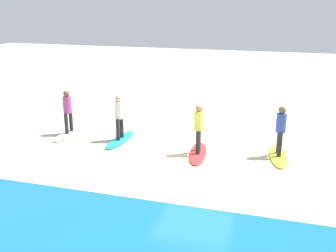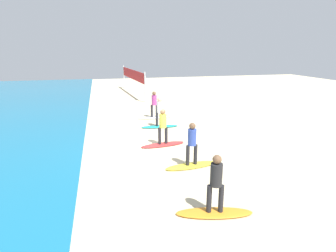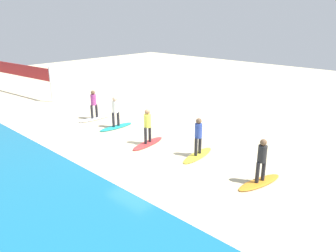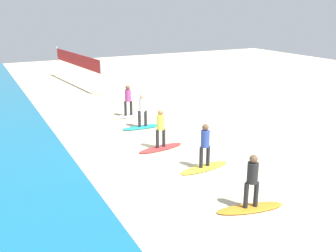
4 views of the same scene
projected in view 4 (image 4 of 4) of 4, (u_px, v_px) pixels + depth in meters
ground_plane at (149, 152)px, 16.01m from camera, size 60.00×60.00×0.00m
surfboard_orange at (250, 208)px, 11.47m from camera, size 0.99×2.17×0.09m
surfer_orange at (252, 177)px, 11.17m from camera, size 0.32×0.45×1.64m
surfboard_yellow at (204, 168)px, 14.32m from camera, size 0.79×2.15×0.09m
surfer_yellow at (205, 142)px, 14.03m from camera, size 0.32×0.46×1.64m
surfboard_red at (161, 148)px, 16.30m from camera, size 0.83×2.15×0.09m
surfer_red at (161, 125)px, 16.00m from camera, size 0.32×0.46×1.64m
surfboard_teal at (143, 127)px, 19.10m from camera, size 0.65×2.12×0.09m
surfer_teal at (142, 107)px, 18.81m from camera, size 0.32×0.46×1.64m
surfboard_white at (129, 116)px, 20.99m from camera, size 0.65×2.12×0.09m
surfer_white at (128, 98)px, 20.70m from camera, size 0.32×0.46×1.64m
volleyball_net at (76, 61)px, 28.96m from camera, size 9.05×1.02×2.50m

